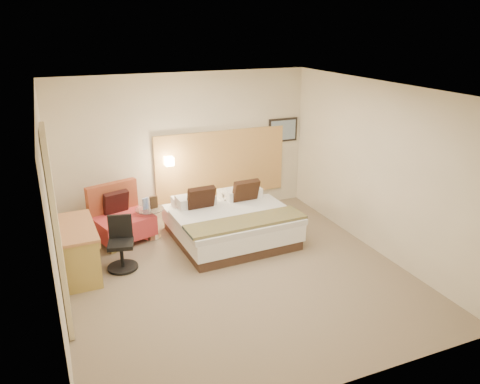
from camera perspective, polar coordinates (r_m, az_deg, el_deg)
name	(u,v)px	position (r m, az deg, el deg)	size (l,w,h in m)	color
floor	(236,275)	(7.05, -0.45, -10.04)	(4.80, 5.00, 0.02)	#796852
ceiling	(236,89)	(6.16, -0.52, 12.46)	(4.80, 5.00, 0.02)	white
wall_back	(185,147)	(8.75, -6.73, 5.51)	(4.80, 0.02, 2.70)	beige
wall_front	(339,272)	(4.46, 11.97, -9.56)	(4.80, 0.02, 2.70)	beige
wall_left	(50,214)	(6.06, -22.13, -2.52)	(0.02, 5.00, 2.70)	beige
wall_right	(378,169)	(7.67, 16.45, 2.74)	(0.02, 5.00, 2.70)	beige
headboard_panel	(221,164)	(9.03, -2.28, 3.45)	(2.60, 0.04, 1.30)	tan
art_frame	(283,130)	(9.43, 5.25, 7.54)	(0.62, 0.03, 0.47)	black
art_canvas	(283,130)	(9.41, 5.31, 7.51)	(0.54, 0.01, 0.39)	gray
lamp_arm	(168,160)	(8.64, -8.74, 3.83)	(0.02, 0.02, 0.12)	silver
lamp_shade	(169,161)	(8.58, -8.64, 3.73)	(0.15, 0.15, 0.15)	#F6E4BF
curtain	(57,231)	(5.87, -21.41, -4.50)	(0.06, 0.90, 2.42)	beige
bottle_a	(144,204)	(8.04, -11.61, -1.43)	(0.06, 0.06, 0.19)	#89A3D4
bottle_b	(147,203)	(8.07, -11.28, -1.32)	(0.06, 0.06, 0.19)	#9CB3F1
menu_folder	(154,202)	(8.06, -10.48, -1.23)	(0.13, 0.05, 0.21)	#3D2919
bed	(230,222)	(8.00, -1.24, -3.70)	(1.99, 1.95, 0.94)	#3F2A1F
lounge_chair	(120,218)	(8.22, -14.37, -3.14)	(1.09, 1.02, 0.95)	#A08A4B
side_table	(150,222)	(8.17, -10.87, -3.57)	(0.56, 0.56, 0.54)	silver
desk	(77,236)	(7.21, -19.23, -5.11)	(0.59, 1.23, 0.76)	#AD7044
desk_chair	(121,248)	(7.29, -14.26, -6.59)	(0.55, 0.55, 0.81)	black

